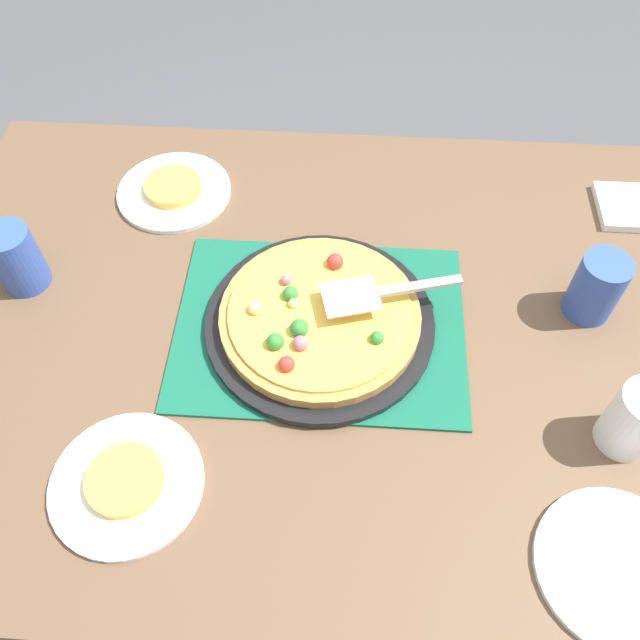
{
  "coord_description": "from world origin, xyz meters",
  "views": [
    {
      "loc": [
        0.04,
        -0.63,
        1.65
      ],
      "look_at": [
        0.0,
        0.0,
        0.77
      ],
      "focal_mm": 36.85,
      "sensor_mm": 36.0,
      "label": 1
    }
  ],
  "objects_px": {
    "plate_side": "(618,568)",
    "pizza_server": "(380,292)",
    "pizza_pan": "(320,322)",
    "plate_far_right": "(127,483)",
    "served_slice_right": "(125,480)",
    "napkin_stack": "(629,207)",
    "cup_near": "(16,258)",
    "plate_near_left": "(174,192)",
    "cup_far": "(597,287)",
    "served_slice_left": "(173,187)",
    "cup_corner": "(636,420)",
    "pizza": "(319,316)"
  },
  "relations": [
    {
      "from": "cup_corner",
      "to": "plate_far_right",
      "type": "bearing_deg",
      "value": -170.68
    },
    {
      "from": "pizza_pan",
      "to": "pizza",
      "type": "bearing_deg",
      "value": -147.49
    },
    {
      "from": "plate_side",
      "to": "pizza_server",
      "type": "distance_m",
      "value": 0.51
    },
    {
      "from": "plate_far_right",
      "to": "napkin_stack",
      "type": "height_order",
      "value": "napkin_stack"
    },
    {
      "from": "plate_side",
      "to": "cup_corner",
      "type": "bearing_deg",
      "value": 77.33
    },
    {
      "from": "served_slice_left",
      "to": "cup_corner",
      "type": "bearing_deg",
      "value": -31.84
    },
    {
      "from": "pizza_pan",
      "to": "served_slice_right",
      "type": "relative_size",
      "value": 3.45
    },
    {
      "from": "plate_side",
      "to": "pizza",
      "type": "bearing_deg",
      "value": 138.84
    },
    {
      "from": "pizza_server",
      "to": "pizza",
      "type": "bearing_deg",
      "value": -164.91
    },
    {
      "from": "pizza_server",
      "to": "cup_far",
      "type": "bearing_deg",
      "value": 6.58
    },
    {
      "from": "served_slice_left",
      "to": "napkin_stack",
      "type": "bearing_deg",
      "value": 0.64
    },
    {
      "from": "cup_far",
      "to": "pizza_server",
      "type": "height_order",
      "value": "cup_far"
    },
    {
      "from": "plate_far_right",
      "to": "served_slice_left",
      "type": "distance_m",
      "value": 0.59
    },
    {
      "from": "plate_near_left",
      "to": "plate_side",
      "type": "relative_size",
      "value": 1.0
    },
    {
      "from": "cup_near",
      "to": "cup_corner",
      "type": "height_order",
      "value": "same"
    },
    {
      "from": "pizza_pan",
      "to": "napkin_stack",
      "type": "height_order",
      "value": "pizza_pan"
    },
    {
      "from": "plate_side",
      "to": "cup_corner",
      "type": "relative_size",
      "value": 1.83
    },
    {
      "from": "plate_far_right",
      "to": "served_slice_right",
      "type": "height_order",
      "value": "served_slice_right"
    },
    {
      "from": "pizza_pan",
      "to": "pizza_server",
      "type": "relative_size",
      "value": 1.63
    },
    {
      "from": "served_slice_left",
      "to": "cup_far",
      "type": "distance_m",
      "value": 0.79
    },
    {
      "from": "pizza_pan",
      "to": "plate_far_right",
      "type": "xyz_separation_m",
      "value": [
        -0.26,
        -0.29,
        -0.01
      ]
    },
    {
      "from": "cup_near",
      "to": "plate_near_left",
      "type": "bearing_deg",
      "value": 47.41
    },
    {
      "from": "plate_side",
      "to": "served_slice_right",
      "type": "xyz_separation_m",
      "value": [
        -0.67,
        0.07,
        0.01
      ]
    },
    {
      "from": "plate_side",
      "to": "napkin_stack",
      "type": "distance_m",
      "value": 0.69
    },
    {
      "from": "cup_near",
      "to": "pizza_server",
      "type": "xyz_separation_m",
      "value": [
        0.61,
        -0.04,
        0.01
      ]
    },
    {
      "from": "pizza_pan",
      "to": "napkin_stack",
      "type": "bearing_deg",
      "value": 28.44
    },
    {
      "from": "pizza",
      "to": "pizza_server",
      "type": "relative_size",
      "value": 1.41
    },
    {
      "from": "served_slice_left",
      "to": "pizza_server",
      "type": "xyz_separation_m",
      "value": [
        0.4,
        -0.28,
        0.05
      ]
    },
    {
      "from": "pizza_pan",
      "to": "plate_side",
      "type": "distance_m",
      "value": 0.56
    },
    {
      "from": "cup_far",
      "to": "pizza",
      "type": "bearing_deg",
      "value": -171.56
    },
    {
      "from": "plate_side",
      "to": "pizza_server",
      "type": "xyz_separation_m",
      "value": [
        -0.32,
        0.39,
        0.07
      ]
    },
    {
      "from": "plate_far_right",
      "to": "pizza_server",
      "type": "xyz_separation_m",
      "value": [
        0.35,
        0.32,
        0.07
      ]
    },
    {
      "from": "pizza",
      "to": "pizza_server",
      "type": "xyz_separation_m",
      "value": [
        0.1,
        0.03,
        0.04
      ]
    },
    {
      "from": "plate_far_right",
      "to": "served_slice_right",
      "type": "relative_size",
      "value": 2.0
    },
    {
      "from": "pizza",
      "to": "napkin_stack",
      "type": "xyz_separation_m",
      "value": [
        0.57,
        0.31,
        -0.03
      ]
    },
    {
      "from": "cup_corner",
      "to": "plate_near_left",
      "type": "bearing_deg",
      "value": 148.16
    },
    {
      "from": "plate_side",
      "to": "cup_far",
      "type": "relative_size",
      "value": 1.83
    },
    {
      "from": "served_slice_right",
      "to": "cup_far",
      "type": "bearing_deg",
      "value": 26.88
    },
    {
      "from": "pizza_pan",
      "to": "plate_near_left",
      "type": "distance_m",
      "value": 0.43
    },
    {
      "from": "plate_side",
      "to": "cup_corner",
      "type": "xyz_separation_m",
      "value": [
        0.04,
        0.19,
        0.06
      ]
    },
    {
      "from": "pizza_pan",
      "to": "pizza",
      "type": "distance_m",
      "value": 0.02
    },
    {
      "from": "cup_near",
      "to": "pizza_server",
      "type": "distance_m",
      "value": 0.61
    },
    {
      "from": "served_slice_right",
      "to": "pizza_server",
      "type": "bearing_deg",
      "value": 42.02
    },
    {
      "from": "plate_far_right",
      "to": "plate_side",
      "type": "relative_size",
      "value": 1.0
    },
    {
      "from": "pizza",
      "to": "pizza_pan",
      "type": "bearing_deg",
      "value": 32.51
    },
    {
      "from": "pizza",
      "to": "plate_near_left",
      "type": "xyz_separation_m",
      "value": [
        -0.3,
        0.3,
        -0.03
      ]
    },
    {
      "from": "plate_side",
      "to": "cup_far",
      "type": "xyz_separation_m",
      "value": [
        0.03,
        0.43,
        0.06
      ]
    },
    {
      "from": "pizza",
      "to": "cup_near",
      "type": "xyz_separation_m",
      "value": [
        -0.52,
        0.07,
        0.03
      ]
    },
    {
      "from": "pizza",
      "to": "pizza_server",
      "type": "distance_m",
      "value": 0.11
    },
    {
      "from": "plate_side",
      "to": "napkin_stack",
      "type": "bearing_deg",
      "value": 77.08
    }
  ]
}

